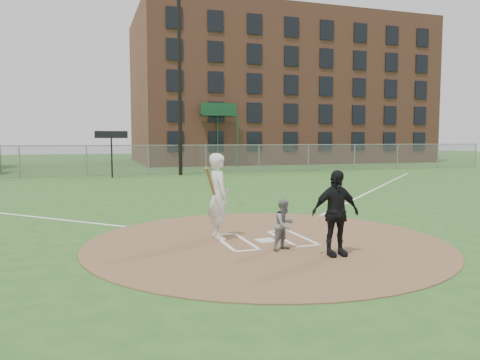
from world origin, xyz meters
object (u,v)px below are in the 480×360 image
object	(u,v)px
home_plate	(266,241)
umpire	(335,213)
catcher	(284,225)
batter_at_plate	(218,196)

from	to	relation	value
home_plate	umpire	distance (m)	2.10
home_plate	catcher	world-z (taller)	catcher
home_plate	catcher	size ratio (longest dim) A/B	0.38
umpire	catcher	bearing A→B (deg)	137.04
catcher	batter_at_plate	xyz separation A→B (m)	(-1.05, 1.52, 0.48)
home_plate	batter_at_plate	bearing A→B (deg)	148.93
home_plate	catcher	distance (m)	1.08
home_plate	umpire	bearing A→B (deg)	-63.15
batter_at_plate	umpire	bearing A→B (deg)	-51.18
home_plate	catcher	xyz separation A→B (m)	(0.07, -0.93, 0.54)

